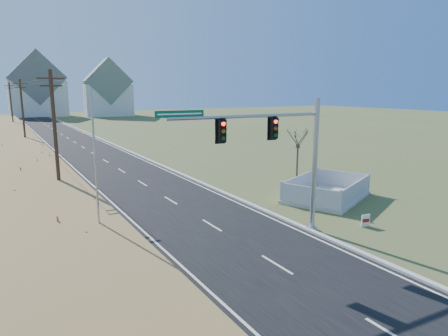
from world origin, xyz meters
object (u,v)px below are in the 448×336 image
fence_enclosure (327,195)px  open_sign (366,220)px  traffic_signal_mast (287,153)px  flagpole (97,187)px  bare_tree (298,137)px

fence_enclosure → open_sign: (-2.37, -5.47, 0.08)m
traffic_signal_mast → flagpole: size_ratio=1.17×
open_sign → flagpole: size_ratio=0.09×
traffic_signal_mast → open_sign: (4.89, -1.21, -4.07)m
fence_enclosure → open_sign: 5.96m
fence_enclosure → flagpole: 16.40m
fence_enclosure → open_sign: size_ratio=11.16×
open_sign → traffic_signal_mast: bearing=176.4°
fence_enclosure → flagpole: size_ratio=0.99×
fence_enclosure → open_sign: bearing=-138.1°
open_sign → bare_tree: bare_tree is taller
bare_tree → fence_enclosure: bearing=-97.6°
fence_enclosure → open_sign: fence_enclosure is taller
traffic_signal_mast → open_sign: bearing=-10.6°
flagpole → open_sign: bearing=-17.9°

